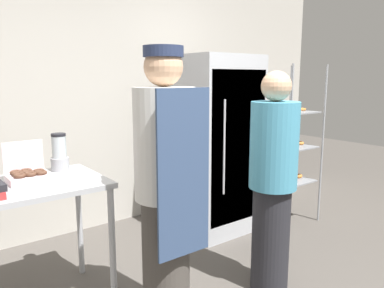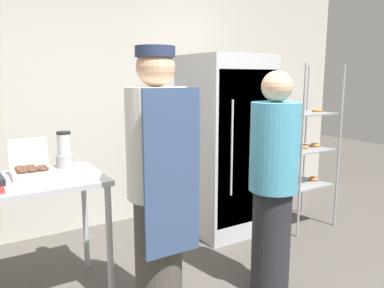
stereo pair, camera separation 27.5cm
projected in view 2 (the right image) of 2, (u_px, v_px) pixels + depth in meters
name	position (u px, v px, depth m)	size (l,w,h in m)	color
back_wall	(121.00, 82.00, 4.05)	(6.40, 0.12, 3.07)	#B7B2A8
refrigerator	(225.00, 145.00, 3.86)	(0.76, 0.78, 1.81)	#ADAFB5
baking_rack	(303.00, 148.00, 3.97)	(0.59, 0.48, 1.72)	#93969B
prep_counter	(21.00, 196.00, 2.53)	(1.09, 0.69, 0.91)	#ADAFB5
donut_box	(31.00, 170.00, 2.59)	(0.26, 0.22, 0.26)	silver
blender_pitcher	(65.00, 152.00, 2.85)	(0.13, 0.13, 0.28)	#99999E
person_baker	(158.00, 187.00, 2.32)	(0.37, 0.39, 1.77)	#47423D
person_customer	(273.00, 184.00, 2.68)	(0.35, 0.35, 1.64)	#232328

